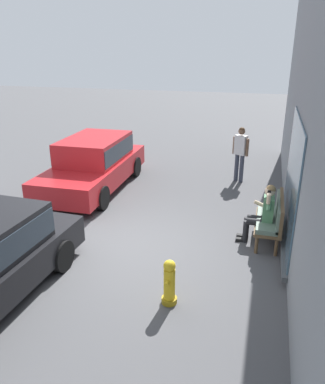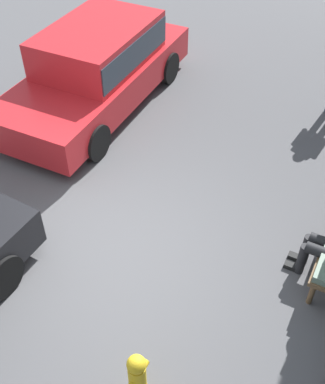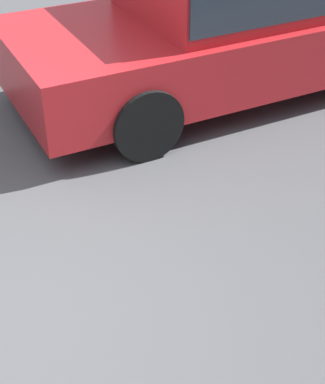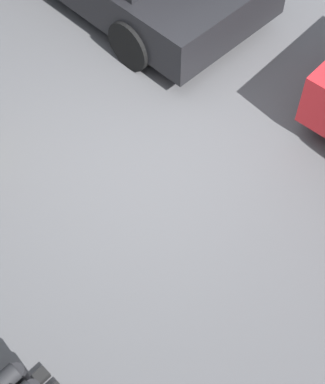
% 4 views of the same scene
% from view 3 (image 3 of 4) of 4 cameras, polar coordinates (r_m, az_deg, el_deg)
% --- Properties ---
extents(parked_car_near, '(4.58, 1.97, 1.52)m').
position_cam_3_polar(parked_car_near, '(6.12, 7.80, 17.22)').
color(parked_car_near, red).
rests_on(parked_car_near, ground_plane).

